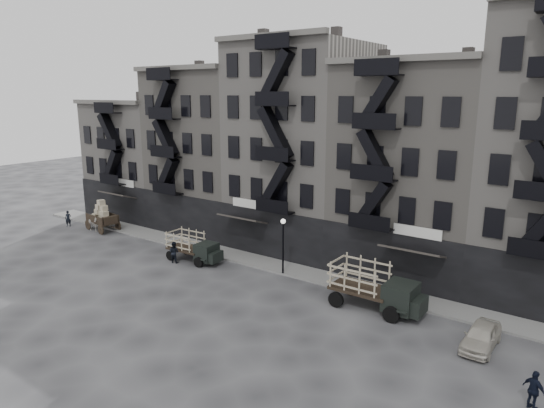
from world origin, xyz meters
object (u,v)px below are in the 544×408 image
Objects in this scene: wagon at (101,213)px; pedestrian_west at (68,219)px; stake_truck_west at (193,245)px; horse at (93,223)px; policeman at (534,390)px; car_east at (481,336)px; pedestrian_mid at (174,252)px; stake_truck_east at (374,284)px.

wagon is 2.32× the size of pedestrian_west.
wagon reaches higher than stake_truck_west.
horse is 39.26m from policeman.
wagon is 0.99× the size of car_east.
pedestrian_mid reaches higher than pedestrian_west.
wagon is 35.53m from car_east.
stake_truck_west is at bearing 178.71° from car_east.
pedestrian_mid is at bearing -99.96° from horse.
stake_truck_west is 15.34m from stake_truck_east.
stake_truck_west is at bearing 16.39° from policeman.
horse is 35.88m from car_east.
stake_truck_east reaches higher than policeman.
stake_truck_east is at bearing -2.42° from stake_truck_west.
policeman is at bearing -52.79° from car_east.
pedestrian_mid is (16.49, -1.18, 0.05)m from pedestrian_west.
stake_truck_west reaches higher than car_east.
stake_truck_east is 10.89m from policeman.
car_east is 5.12m from policeman.
horse is at bearing -110.47° from wagon.
wagon is 13.64m from stake_truck_west.
stake_truck_west is at bearing -179.35° from stake_truck_east.
stake_truck_west is 2.70× the size of policeman.
stake_truck_west is 17.48m from pedestrian_west.
pedestrian_west is at bearing 93.49° from horse.
wagon is 0.78× the size of stake_truck_west.
policeman is (38.89, -5.38, 0.10)m from horse.
stake_truck_west is 2.79× the size of pedestrian_mid.
stake_truck_east reaches higher than stake_truck_west.
policeman is at bearing -14.34° from stake_truck_west.
wagon is at bearing 171.84° from stake_truck_west.
pedestrian_mid is at bearing -178.33° from car_east.
wagon is 28.93m from stake_truck_east.
wagon is at bearing -21.82° from pedestrian_mid.
car_east is at bearing -5.27° from stake_truck_west.
policeman reaches higher than car_east.
stake_truck_west is at bearing 2.05° from wagon.
car_east is 2.35× the size of pedestrian_west.
stake_truck_west reaches higher than pedestrian_west.
stake_truck_west reaches higher than horse.
policeman is at bearing -100.90° from horse.
wagon reaches higher than stake_truck_east.
policeman reaches higher than horse.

